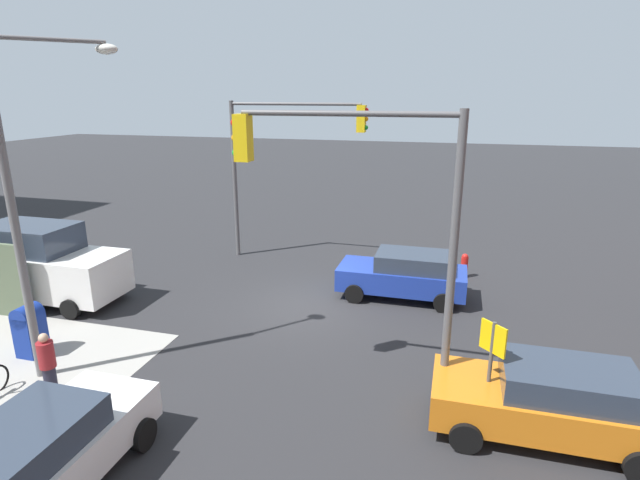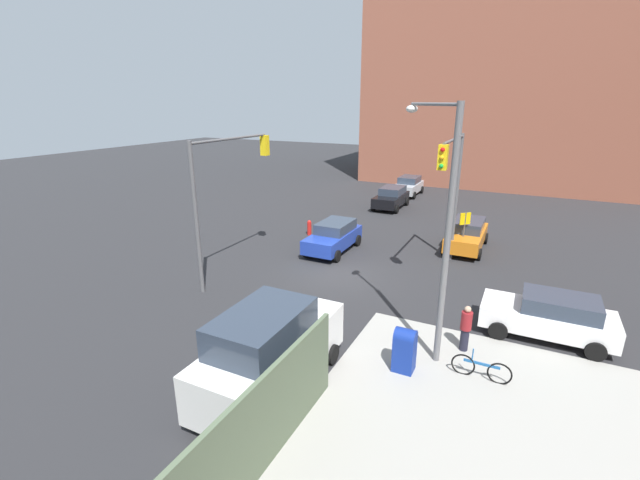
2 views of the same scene
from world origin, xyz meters
name	(u,v)px [view 1 (image 1 of 2)]	position (x,y,z in m)	size (l,w,h in m)	color
ground_plane	(307,306)	(0.00, 0.00, 0.00)	(120.00, 120.00, 0.00)	#28282B
traffic_signal_nw_corner	(365,202)	(-2.65, 4.50, 4.60)	(4.90, 0.36, 6.50)	#59595B
traffic_signal_se_corner	(283,149)	(2.32, -4.50, 4.64)	(5.69, 0.36, 6.50)	#59595B
street_lamp_corner	(27,188)	(4.95, 5.53, 4.70)	(2.03, 2.03, 8.00)	slate
warning_sign_two_way	(491,357)	(-5.40, 4.94, 1.64)	(0.48, 0.48, 2.40)	#4C4C4C
mailbox_blue	(30,329)	(6.20, 5.00, 0.76)	(0.56, 0.64, 1.43)	navy
fire_hydrant	(464,265)	(-5.00, -4.20, 0.49)	(0.26, 0.26, 0.94)	red
hatchback_white	(39,457)	(2.03, 9.01, 0.84)	(2.02, 4.31, 1.62)	white
hatchback_orange	(551,400)	(-6.62, 4.96, 0.84)	(4.49, 2.02, 1.62)	orange
sedan_blue	(404,274)	(-2.98, -1.61, 0.84)	(4.29, 2.02, 1.62)	#1E389E
van_white_delivery	(41,264)	(8.78, 1.80, 1.28)	(5.40, 2.32, 2.62)	white
pedestrian_crossing	(48,365)	(4.20, 6.50, 0.84)	(0.36, 0.36, 1.63)	maroon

